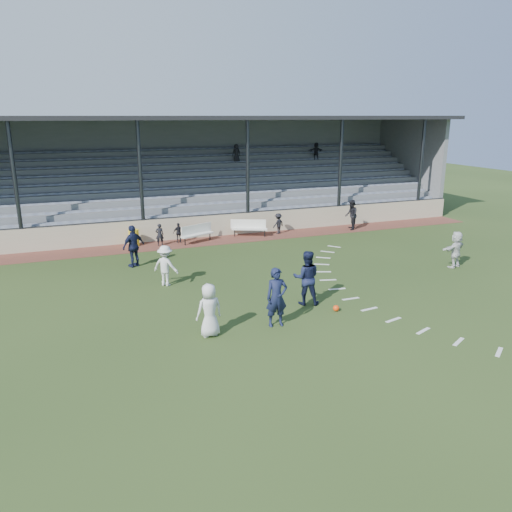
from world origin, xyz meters
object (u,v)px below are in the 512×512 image
(trash_bin, at_px, (134,238))
(player_navy_lead, at_px, (277,297))
(bench_left, at_px, (197,232))
(football, at_px, (336,308))
(bench_right, at_px, (249,226))
(player_white_lead, at_px, (209,310))
(official, at_px, (351,215))

(trash_bin, height_order, player_navy_lead, player_navy_lead)
(bench_left, relative_size, trash_bin, 2.30)
(bench_left, distance_m, football, 11.55)
(bench_right, height_order, player_white_lead, player_white_lead)
(bench_right, distance_m, player_white_lead, 13.27)
(player_white_lead, bearing_deg, official, -144.32)
(bench_left, height_order, bench_right, same)
(football, bearing_deg, player_navy_lead, -170.97)
(trash_bin, xyz_separation_m, football, (5.37, -11.75, -0.34))
(football, xyz_separation_m, official, (7.31, 11.05, 0.80))
(bench_left, height_order, official, official)
(bench_left, xyz_separation_m, trash_bin, (-3.29, 0.40, -0.13))
(bench_right, relative_size, player_white_lead, 1.18)
(player_white_lead, height_order, official, official)
(trash_bin, distance_m, football, 12.93)
(football, distance_m, official, 13.27)
(official, bearing_deg, trash_bin, -69.05)
(player_white_lead, distance_m, player_navy_lead, 2.25)
(player_white_lead, xyz_separation_m, official, (12.00, 11.40, 0.06))
(player_white_lead, bearing_deg, football, 176.49)
(bench_right, xyz_separation_m, player_navy_lead, (-3.45, -12.02, 0.39))
(bench_left, distance_m, trash_bin, 3.32)
(football, height_order, player_navy_lead, player_navy_lead)
(player_white_lead, bearing_deg, bench_left, -110.45)
(bench_right, height_order, trash_bin, bench_right)
(bench_left, relative_size, player_white_lead, 1.17)
(football, bearing_deg, player_white_lead, -175.65)
(bench_left, distance_m, player_navy_lead, 11.76)
(trash_bin, relative_size, player_navy_lead, 0.44)
(player_white_lead, relative_size, official, 0.95)
(player_navy_lead, height_order, official, player_navy_lead)
(trash_bin, height_order, official, official)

